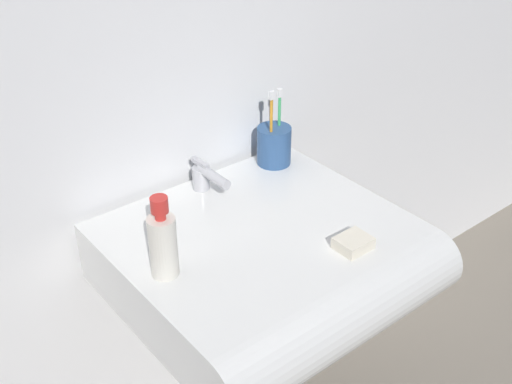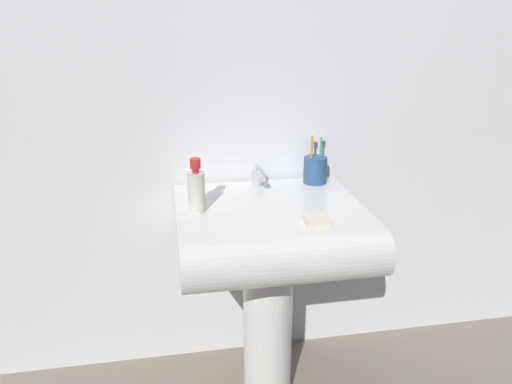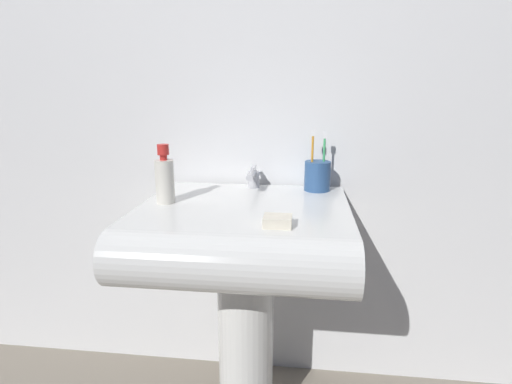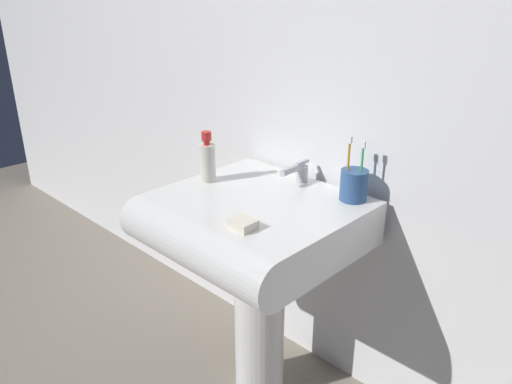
% 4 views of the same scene
% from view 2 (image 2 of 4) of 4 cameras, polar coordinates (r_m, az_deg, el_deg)
% --- Properties ---
extents(wall_back, '(5.00, 0.05, 2.40)m').
position_cam_2_polar(wall_back, '(1.74, -0.38, 16.93)').
color(wall_back, white).
rests_on(wall_back, ground).
extents(sink_pedestal, '(0.17, 0.17, 0.58)m').
position_cam_2_polar(sink_pedestal, '(1.76, 1.35, -14.58)').
color(sink_pedestal, white).
rests_on(sink_pedestal, ground).
extents(sink_basin, '(0.58, 0.55, 0.14)m').
position_cam_2_polar(sink_basin, '(1.54, 1.86, -4.57)').
color(sink_basin, white).
rests_on(sink_basin, sink_pedestal).
extents(faucet, '(0.04, 0.13, 0.07)m').
position_cam_2_polar(faucet, '(1.71, 0.40, 1.85)').
color(faucet, '#B7B7BC').
rests_on(faucet, sink_basin).
extents(toothbrush_cup, '(0.08, 0.08, 0.19)m').
position_cam_2_polar(toothbrush_cup, '(1.76, 6.78, 2.57)').
color(toothbrush_cup, '#2D5184').
rests_on(toothbrush_cup, sink_basin).
extents(soap_bottle, '(0.05, 0.05, 0.17)m').
position_cam_2_polar(soap_bottle, '(1.50, -6.83, 0.27)').
color(soap_bottle, silver).
rests_on(soap_bottle, sink_basin).
extents(bar_soap, '(0.07, 0.06, 0.02)m').
position_cam_2_polar(bar_soap, '(1.43, 6.98, -3.28)').
color(bar_soap, silver).
rests_on(bar_soap, sink_basin).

